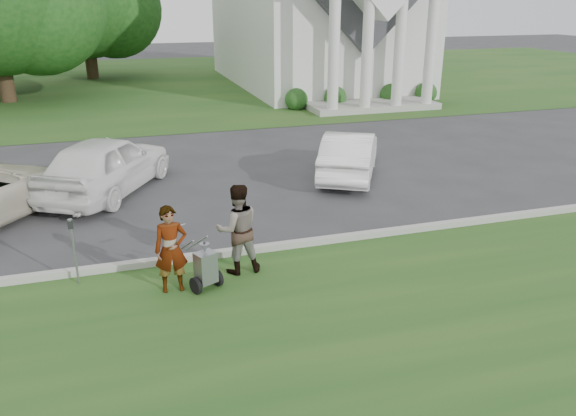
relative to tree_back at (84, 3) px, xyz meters
name	(u,v)px	position (x,y,z in m)	size (l,w,h in m)	color
ground	(278,261)	(4.01, -29.99, -4.73)	(120.00, 120.00, 0.00)	#333335
grass_strip	(332,342)	(4.01, -32.99, -4.72)	(80.00, 7.00, 0.01)	#1E4B19
church_lawn	(159,82)	(4.01, -2.99, -4.72)	(80.00, 30.00, 0.01)	#1E4B19
curb	(271,247)	(4.01, -29.44, -4.65)	(80.00, 0.18, 0.15)	#9E9E93
tree_back	(84,3)	(0.00, 0.00, 0.00)	(9.61, 7.60, 8.89)	#332316
striping_cart	(205,268)	(2.43, -30.71, -4.30)	(0.84, 1.16, 1.00)	black
person_left	(171,250)	(1.85, -30.57, -3.92)	(0.59, 0.39, 1.62)	#999999
person_right	(238,230)	(3.15, -30.19, -3.84)	(0.87, 0.67, 1.78)	#999999
parking_meter_near	(73,244)	(0.17, -29.79, -3.90)	(0.09, 0.08, 1.30)	gray
car_b	(106,164)	(0.77, -24.49, -3.92)	(1.91, 4.74, 1.62)	white
car_d	(349,154)	(7.67, -25.02, -4.05)	(1.44, 4.12, 1.36)	white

